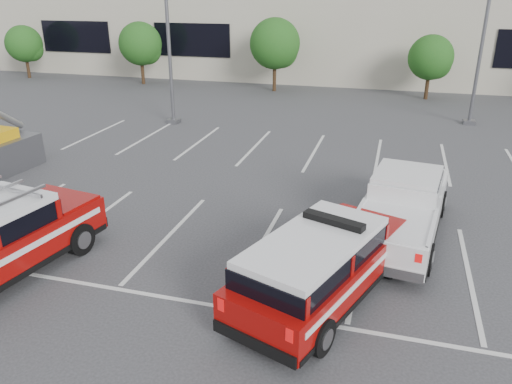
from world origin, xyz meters
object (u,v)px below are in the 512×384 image
light_pole_mid (486,20)px  fire_chief_suv (322,270)px  light_pole_left (167,19)px  tree_mid_left (276,45)px  tree_far_left (26,45)px  tree_mid_right (432,59)px  white_pickup (402,212)px  convention_building (367,13)px  tree_left (142,45)px

light_pole_mid → fire_chief_suv: 19.13m
light_pole_left → fire_chief_suv: (9.99, -13.92, -4.41)m
tree_mid_left → tree_far_left: bearing=-180.0°
tree_mid_left → light_pole_mid: size_ratio=0.47×
tree_mid_right → white_pickup: bearing=-94.0°
convention_building → light_pole_left: convention_building is taller
light_pole_mid → fire_chief_suv: light_pole_mid is taller
fire_chief_suv → white_pickup: fire_chief_suv is taller
tree_far_left → light_pole_mid: (31.91, -6.05, 2.68)m
convention_building → tree_mid_left: (-5.09, -9.82, -1.68)m
convention_building → white_pickup: 30.45m
light_pole_left → tree_mid_right: bearing=37.5°
tree_left → light_pole_left: 12.43m
tree_far_left → light_pole_left: size_ratio=0.39×
tree_left → tree_far_left: bearing=-180.0°
convention_building → tree_left: 18.11m
tree_mid_right → light_pole_mid: size_ratio=0.39×
tree_far_left → tree_left: 10.00m
light_pole_left → white_pickup: bearing=-40.9°
convention_building → light_pole_mid: size_ratio=5.86×
tree_mid_right → fire_chief_suv: bearing=-97.4°
tree_far_left → white_pickup: bearing=-35.2°
tree_far_left → fire_chief_suv: 36.07m
convention_building → white_pickup: bearing=-83.3°
tree_mid_right → tree_far_left: bearing=180.0°
tree_far_left → light_pole_mid: size_ratio=0.39×
convention_building → light_pole_left: bearing=-112.4°
light_pole_mid → fire_chief_suv: bearing=-105.6°
tree_mid_left → tree_mid_right: bearing=-0.0°
tree_far_left → fire_chief_suv: (26.90, -23.97, -1.73)m
convention_building → tree_far_left: (-25.09, -9.82, -2.22)m
light_pole_mid → fire_chief_suv: size_ratio=1.79×
tree_left → fire_chief_suv: tree_left is taller
convention_building → fire_chief_suv: 34.07m
white_pickup → tree_mid_left: bearing=121.1°
tree_mid_left → tree_mid_right: (10.00, -0.00, -0.54)m
tree_mid_left → fire_chief_suv: size_ratio=0.85×
convention_building → light_pole_mid: bearing=-66.7°
tree_far_left → tree_left: bearing=0.0°
light_pole_mid → light_pole_left: bearing=-165.1°
tree_mid_right → light_pole_left: light_pole_left is taller
light_pole_left → tree_far_left: bearing=149.3°
tree_left → tree_mid_left: size_ratio=0.91×
tree_left → light_pole_mid: 22.86m
light_pole_mid → fire_chief_suv: (-5.01, -17.92, -4.41)m
tree_mid_left → light_pole_left: bearing=-107.1°
convention_building → light_pole_mid: convention_building is taller
tree_left → white_pickup: (18.59, -20.16, -2.06)m
light_pole_mid → tree_far_left: bearing=169.3°
tree_left → fire_chief_suv: bearing=-54.8°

